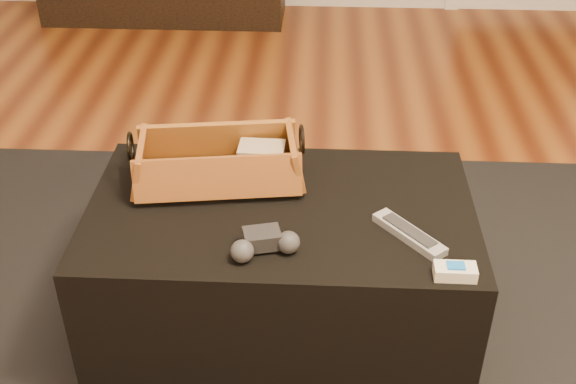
{
  "coord_description": "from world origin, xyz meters",
  "views": [
    {
      "loc": [
        0.09,
        -1.53,
        1.5
      ],
      "look_at": [
        0.01,
        -0.03,
        0.49
      ],
      "focal_mm": 45.0,
      "sensor_mm": 36.0,
      "label": 1
    }
  ],
  "objects_px": {
    "tv_remote": "(210,176)",
    "cream_gadget": "(455,271)",
    "game_controller": "(264,243)",
    "silver_remote": "(409,234)",
    "wicker_basket": "(218,164)",
    "ottoman": "(281,269)"
  },
  "relations": [
    {
      "from": "game_controller",
      "to": "wicker_basket",
      "type": "bearing_deg",
      "value": 115.83
    },
    {
      "from": "tv_remote",
      "to": "wicker_basket",
      "type": "height_order",
      "value": "wicker_basket"
    },
    {
      "from": "game_controller",
      "to": "cream_gadget",
      "type": "xyz_separation_m",
      "value": [
        0.44,
        -0.06,
        -0.01
      ]
    },
    {
      "from": "ottoman",
      "to": "game_controller",
      "type": "distance_m",
      "value": 0.31
    },
    {
      "from": "wicker_basket",
      "to": "game_controller",
      "type": "xyz_separation_m",
      "value": [
        0.15,
        -0.3,
        -0.03
      ]
    },
    {
      "from": "tv_remote",
      "to": "ottoman",
      "type": "bearing_deg",
      "value": -39.75
    },
    {
      "from": "tv_remote",
      "to": "silver_remote",
      "type": "xyz_separation_m",
      "value": [
        0.51,
        -0.21,
        -0.02
      ]
    },
    {
      "from": "tv_remote",
      "to": "cream_gadget",
      "type": "xyz_separation_m",
      "value": [
        0.6,
        -0.35,
        -0.01
      ]
    },
    {
      "from": "tv_remote",
      "to": "game_controller",
      "type": "relative_size",
      "value": 1.36
    },
    {
      "from": "wicker_basket",
      "to": "game_controller",
      "type": "height_order",
      "value": "wicker_basket"
    },
    {
      "from": "game_controller",
      "to": "silver_remote",
      "type": "height_order",
      "value": "game_controller"
    },
    {
      "from": "wicker_basket",
      "to": "cream_gadget",
      "type": "distance_m",
      "value": 0.69
    },
    {
      "from": "ottoman",
      "to": "wicker_basket",
      "type": "xyz_separation_m",
      "value": [
        -0.17,
        0.11,
        0.26
      ]
    },
    {
      "from": "game_controller",
      "to": "cream_gadget",
      "type": "distance_m",
      "value": 0.44
    },
    {
      "from": "ottoman",
      "to": "cream_gadget",
      "type": "bearing_deg",
      "value": -31.93
    },
    {
      "from": "ottoman",
      "to": "silver_remote",
      "type": "relative_size",
      "value": 5.26
    },
    {
      "from": "tv_remote",
      "to": "cream_gadget",
      "type": "bearing_deg",
      "value": -43.93
    },
    {
      "from": "tv_remote",
      "to": "silver_remote",
      "type": "bearing_deg",
      "value": -35.89
    },
    {
      "from": "tv_remote",
      "to": "wicker_basket",
      "type": "bearing_deg",
      "value": 30.87
    },
    {
      "from": "ottoman",
      "to": "wicker_basket",
      "type": "distance_m",
      "value": 0.34
    },
    {
      "from": "ottoman",
      "to": "tv_remote",
      "type": "bearing_deg",
      "value": 154.13
    },
    {
      "from": "ottoman",
      "to": "cream_gadget",
      "type": "xyz_separation_m",
      "value": [
        0.41,
        -0.25,
        0.23
      ]
    }
  ]
}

